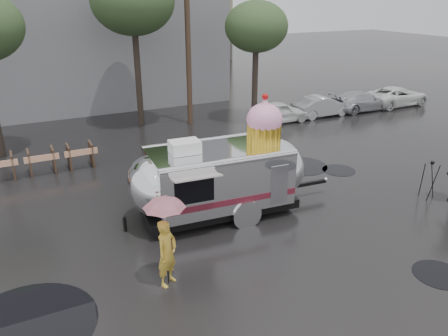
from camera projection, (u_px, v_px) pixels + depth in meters
ground at (303, 266)px, 11.63m from camera, size 120.00×120.00×0.00m
puddles at (208, 240)px, 12.83m from camera, size 14.36×9.60×0.01m
utility_pole at (188, 37)px, 22.57m from camera, size 1.60×0.28×9.00m
tree_mid at (133, 2)px, 21.73m from camera, size 4.20×4.20×8.03m
tree_right at (256, 27)px, 23.02m from camera, size 3.36×3.36×6.42m
barricade_row at (42, 161)px, 17.44m from camera, size 4.30×0.80×1.00m
parked_cars at (346, 101)px, 26.19m from camera, size 13.20×1.90×1.50m
airstream_trailer at (221, 174)px, 13.91m from camera, size 7.32×2.92×3.95m
person_left at (167, 253)px, 10.62m from camera, size 0.76×0.70×1.75m
umbrella_pink at (165, 213)px, 10.21m from camera, size 1.24×1.24×2.39m
tripod at (430, 177)px, 15.23m from camera, size 0.55×0.56×1.38m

